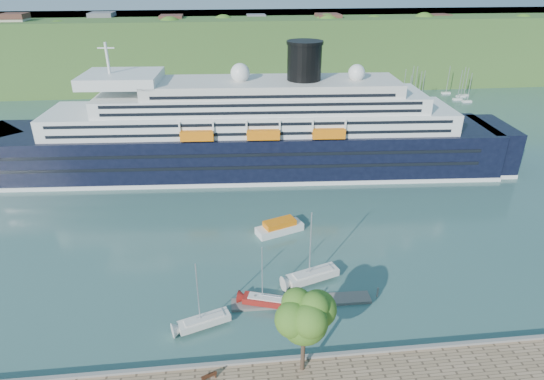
{
  "coord_description": "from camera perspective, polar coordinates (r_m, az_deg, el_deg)",
  "views": [
    {
      "loc": [
        -3.28,
        -36.25,
        39.4
      ],
      "look_at": [
        3.91,
        30.0,
        6.88
      ],
      "focal_mm": 30.0,
      "sensor_mm": 36.0,
      "label": 1
    }
  ],
  "objects": [
    {
      "name": "ground",
      "position": [
        53.64,
        -0.75,
        -21.26
      ],
      "size": [
        400.0,
        400.0,
        0.0
      ],
      "primitive_type": "plane",
      "color": "#325A55",
      "rests_on": "ground"
    },
    {
      "name": "floating_pontoon",
      "position": [
        61.38,
        3.71,
        -13.74
      ],
      "size": [
        18.33,
        2.55,
        0.41
      ],
      "primitive_type": null,
      "rotation": [
        0.0,
        0.0,
        -0.02
      ],
      "color": "slate",
      "rests_on": "ground"
    },
    {
      "name": "promenade_tree",
      "position": [
        48.31,
        4.02,
        -17.11
      ],
      "size": [
        6.55,
        6.55,
        10.85
      ],
      "primitive_type": null,
      "color": "#316119",
      "rests_on": "promenade"
    },
    {
      "name": "far_hillside",
      "position": [
        183.34,
        -5.34,
        17.32
      ],
      "size": [
        400.0,
        50.0,
        24.0
      ],
      "primitive_type": "cube",
      "color": "#325220",
      "rests_on": "ground"
    },
    {
      "name": "sailboat_white_near",
      "position": [
        55.63,
        -8.74,
        -13.19
      ],
      "size": [
        7.23,
        4.14,
        9.02
      ],
      "primitive_type": null,
      "rotation": [
        0.0,
        0.0,
        0.34
      ],
      "color": "silver",
      "rests_on": "ground"
    },
    {
      "name": "sailboat_red",
      "position": [
        58.19,
        -0.78,
        -11.1
      ],
      "size": [
        6.88,
        3.81,
        8.57
      ],
      "primitive_type": null,
      "rotation": [
        0.0,
        0.0,
        -0.32
      ],
      "color": "maroon",
      "rests_on": "ground"
    },
    {
      "name": "cruise_ship",
      "position": [
        94.4,
        -3.88,
        10.04
      ],
      "size": [
        121.19,
        24.49,
        27.03
      ],
      "primitive_type": null,
      "rotation": [
        0.0,
        0.0,
        -0.06
      ],
      "color": "black",
      "rests_on": "ground"
    },
    {
      "name": "park_bench",
      "position": [
        51.18,
        -7.95,
        -22.05
      ],
      "size": [
        1.79,
        1.28,
        1.06
      ],
      "primitive_type": null,
      "rotation": [
        0.0,
        0.0,
        0.41
      ],
      "color": "#482614",
      "rests_on": "promenade"
    },
    {
      "name": "sailboat_white_far",
      "position": [
        61.98,
        5.28,
        -7.47
      ],
      "size": [
        8.53,
        4.85,
        10.64
      ],
      "primitive_type": null,
      "rotation": [
        0.0,
        0.0,
        0.33
      ],
      "color": "silver",
      "rests_on": "ground"
    },
    {
      "name": "tender_launch",
      "position": [
        75.25,
        0.96,
        -4.58
      ],
      "size": [
        8.4,
        5.35,
        2.2
      ],
      "primitive_type": null,
      "rotation": [
        0.0,
        0.0,
        0.36
      ],
      "color": "orange",
      "rests_on": "ground"
    },
    {
      "name": "quay_coping",
      "position": [
        52.66,
        -0.73,
        -20.57
      ],
      "size": [
        220.0,
        0.5,
        0.3
      ],
      "primitive_type": "cube",
      "color": "slate",
      "rests_on": "promenade"
    }
  ]
}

